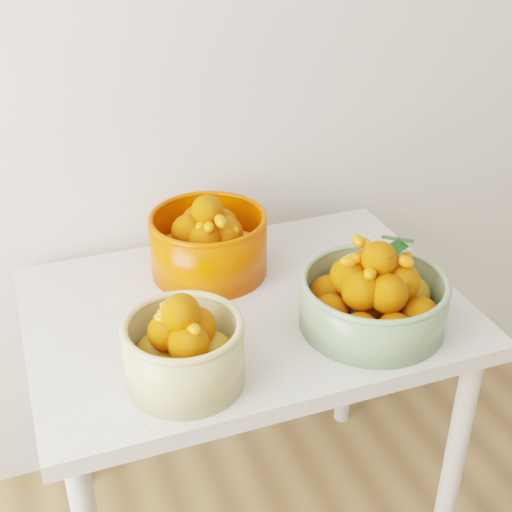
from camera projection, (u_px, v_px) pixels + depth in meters
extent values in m
cube|color=silver|center=(258.00, 0.00, 1.73)|extent=(4.00, 0.04, 2.70)
cube|color=silver|center=(245.00, 312.00, 1.67)|extent=(1.00, 0.70, 0.04)
cylinder|color=silver|center=(453.00, 464.00, 1.76)|extent=(0.05, 0.05, 0.71)
cylinder|color=silver|center=(61.00, 398.00, 1.97)|extent=(0.05, 0.05, 0.71)
cylinder|color=silver|center=(348.00, 332.00, 2.23)|extent=(0.05, 0.05, 0.71)
cylinder|color=tan|center=(184.00, 354.00, 1.40)|extent=(0.28, 0.28, 0.13)
torus|color=tan|center=(182.00, 326.00, 1.36)|extent=(0.29, 0.29, 0.02)
sphere|color=#D1660C|center=(214.00, 353.00, 1.42)|extent=(0.08, 0.08, 0.08)
sphere|color=#D1660C|center=(187.00, 340.00, 1.46)|extent=(0.08, 0.08, 0.08)
sphere|color=#D1660C|center=(156.00, 354.00, 1.42)|extent=(0.09, 0.09, 0.09)
sphere|color=#F55A00|center=(164.00, 376.00, 1.36)|extent=(0.08, 0.08, 0.08)
sphere|color=#F55A00|center=(202.00, 375.00, 1.36)|extent=(0.08, 0.08, 0.08)
sphere|color=#F55A00|center=(185.00, 359.00, 1.40)|extent=(0.08, 0.08, 0.08)
sphere|color=#F55A00|center=(196.00, 326.00, 1.39)|extent=(0.08, 0.08, 0.08)
sphere|color=#F55A00|center=(166.00, 332.00, 1.38)|extent=(0.07, 0.07, 0.07)
sphere|color=#F55A00|center=(188.00, 344.00, 1.35)|extent=(0.08, 0.08, 0.08)
sphere|color=#F55A00|center=(181.00, 313.00, 1.34)|extent=(0.08, 0.08, 0.08)
ellipsoid|color=orange|center=(169.00, 308.00, 1.35)|extent=(0.05, 0.05, 0.04)
ellipsoid|color=orange|center=(185.00, 308.00, 1.35)|extent=(0.05, 0.04, 0.04)
ellipsoid|color=orange|center=(174.00, 313.00, 1.36)|extent=(0.05, 0.05, 0.04)
ellipsoid|color=orange|center=(193.00, 329.00, 1.33)|extent=(0.04, 0.04, 0.03)
ellipsoid|color=orange|center=(166.00, 314.00, 1.35)|extent=(0.05, 0.04, 0.03)
ellipsoid|color=orange|center=(191.00, 315.00, 1.36)|extent=(0.05, 0.03, 0.04)
ellipsoid|color=orange|center=(173.00, 313.00, 1.34)|extent=(0.05, 0.03, 0.04)
ellipsoid|color=orange|center=(163.00, 318.00, 1.36)|extent=(0.05, 0.04, 0.03)
cylinder|color=gray|center=(373.00, 303.00, 1.57)|extent=(0.34, 0.34, 0.11)
torus|color=gray|center=(375.00, 281.00, 1.54)|extent=(0.34, 0.34, 0.02)
sphere|color=#D1660C|center=(412.00, 294.00, 1.60)|extent=(0.08, 0.08, 0.08)
sphere|color=#F55A00|center=(386.00, 281.00, 1.65)|extent=(0.08, 0.08, 0.08)
sphere|color=#F55A00|center=(353.00, 280.00, 1.65)|extent=(0.09, 0.09, 0.09)
sphere|color=#F55A00|center=(328.00, 293.00, 1.61)|extent=(0.08, 0.08, 0.08)
sphere|color=#F55A00|center=(330.00, 314.00, 1.54)|extent=(0.08, 0.08, 0.08)
sphere|color=#F55A00|center=(360.00, 330.00, 1.49)|extent=(0.08, 0.08, 0.08)
sphere|color=#F55A00|center=(394.00, 331.00, 1.48)|extent=(0.08, 0.08, 0.08)
sphere|color=#F55A00|center=(419.00, 316.00, 1.53)|extent=(0.09, 0.09, 0.09)
sphere|color=#F55A00|center=(373.00, 304.00, 1.57)|extent=(0.08, 0.08, 0.08)
sphere|color=#F55A00|center=(390.00, 270.00, 1.57)|extent=(0.08, 0.08, 0.08)
sphere|color=#F55A00|center=(365.00, 266.00, 1.58)|extent=(0.08, 0.08, 0.08)
sphere|color=#F55A00|center=(349.00, 276.00, 1.55)|extent=(0.08, 0.08, 0.08)
sphere|color=#F55A00|center=(361.00, 291.00, 1.50)|extent=(0.08, 0.08, 0.08)
sphere|color=#F55A00|center=(388.00, 293.00, 1.49)|extent=(0.08, 0.08, 0.08)
sphere|color=#F55A00|center=(402.00, 282.00, 1.53)|extent=(0.08, 0.08, 0.08)
sphere|color=#F55A00|center=(380.00, 259.00, 1.51)|extent=(0.08, 0.08, 0.08)
ellipsoid|color=orange|center=(349.00, 268.00, 1.54)|extent=(0.05, 0.04, 0.03)
ellipsoid|color=orange|center=(365.00, 244.00, 1.57)|extent=(0.04, 0.04, 0.04)
ellipsoid|color=orange|center=(349.00, 262.00, 1.51)|extent=(0.05, 0.04, 0.03)
ellipsoid|color=orange|center=(368.00, 274.00, 1.50)|extent=(0.05, 0.05, 0.03)
ellipsoid|color=orange|center=(406.00, 261.00, 1.50)|extent=(0.05, 0.05, 0.04)
ellipsoid|color=orange|center=(373.00, 247.00, 1.56)|extent=(0.04, 0.05, 0.04)
ellipsoid|color=orange|center=(353.00, 259.00, 1.52)|extent=(0.05, 0.04, 0.04)
ellipsoid|color=orange|center=(390.00, 269.00, 1.52)|extent=(0.05, 0.04, 0.03)
ellipsoid|color=orange|center=(370.00, 274.00, 1.48)|extent=(0.05, 0.05, 0.04)
ellipsoid|color=orange|center=(383.00, 261.00, 1.50)|extent=(0.04, 0.05, 0.04)
ellipsoid|color=orange|center=(400.00, 281.00, 1.50)|extent=(0.05, 0.05, 0.04)
ellipsoid|color=orange|center=(358.00, 241.00, 1.56)|extent=(0.04, 0.05, 0.04)
ellipsoid|color=orange|center=(375.00, 260.00, 1.55)|extent=(0.04, 0.05, 0.03)
ellipsoid|color=orange|center=(405.00, 258.00, 1.55)|extent=(0.05, 0.04, 0.04)
ellipsoid|color=orange|center=(358.00, 262.00, 1.54)|extent=(0.05, 0.05, 0.04)
cylinder|color=#DB3700|center=(209.00, 245.00, 1.75)|extent=(0.33, 0.33, 0.15)
torus|color=#DB3700|center=(208.00, 218.00, 1.72)|extent=(0.33, 0.33, 0.01)
sphere|color=#D1660C|center=(242.00, 247.00, 1.79)|extent=(0.08, 0.08, 0.08)
sphere|color=#D1660C|center=(222.00, 237.00, 1.84)|extent=(0.08, 0.08, 0.08)
sphere|color=#F55A00|center=(192.00, 238.00, 1.83)|extent=(0.08, 0.08, 0.08)
sphere|color=#F55A00|center=(175.00, 251.00, 1.77)|extent=(0.09, 0.09, 0.09)
sphere|color=#F55A00|center=(183.00, 266.00, 1.71)|extent=(0.08, 0.08, 0.08)
sphere|color=#F55A00|center=(212.00, 271.00, 1.69)|extent=(0.08, 0.08, 0.08)
sphere|color=#F55A00|center=(238.00, 262.00, 1.72)|extent=(0.09, 0.09, 0.09)
sphere|color=#F55A00|center=(209.00, 253.00, 1.76)|extent=(0.08, 0.08, 0.08)
sphere|color=#F55A00|center=(222.00, 223.00, 1.76)|extent=(0.08, 0.08, 0.08)
sphere|color=#F55A00|center=(198.00, 222.00, 1.77)|extent=(0.09, 0.09, 0.09)
sphere|color=#F55A00|center=(189.00, 231.00, 1.73)|extent=(0.08, 0.08, 0.08)
sphere|color=#F55A00|center=(205.00, 240.00, 1.69)|extent=(0.08, 0.08, 0.08)
sphere|color=#F55A00|center=(226.00, 233.00, 1.72)|extent=(0.08, 0.08, 0.08)
sphere|color=#F55A00|center=(207.00, 211.00, 1.70)|extent=(0.08, 0.08, 0.08)
ellipsoid|color=orange|center=(220.00, 221.00, 1.65)|extent=(0.03, 0.05, 0.04)
ellipsoid|color=orange|center=(232.00, 229.00, 1.70)|extent=(0.05, 0.05, 0.04)
ellipsoid|color=orange|center=(201.00, 227.00, 1.68)|extent=(0.05, 0.05, 0.03)
ellipsoid|color=orange|center=(211.00, 208.00, 1.78)|extent=(0.04, 0.05, 0.04)
ellipsoid|color=orange|center=(210.00, 206.00, 1.70)|extent=(0.05, 0.04, 0.04)
ellipsoid|color=orange|center=(206.00, 216.00, 1.71)|extent=(0.05, 0.04, 0.03)
ellipsoid|color=orange|center=(194.00, 225.00, 1.71)|extent=(0.04, 0.04, 0.03)
ellipsoid|color=orange|center=(209.00, 227.00, 1.66)|extent=(0.04, 0.05, 0.03)
ellipsoid|color=orange|center=(205.00, 219.00, 1.71)|extent=(0.04, 0.04, 0.04)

